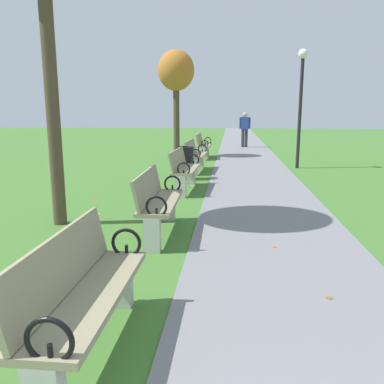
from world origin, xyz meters
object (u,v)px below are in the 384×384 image
trash_bin (185,163)px  park_bench_6 (203,145)px  pedestrian_walking (245,128)px  park_bench_3 (158,201)px  lamp_post (301,90)px  park_bench_4 (184,169)px  park_bench_2 (83,292)px  tree_2 (176,73)px  park_bench_5 (195,155)px

trash_bin → park_bench_6: bearing=88.2°
pedestrian_walking → park_bench_3: bearing=-96.9°
trash_bin → lamp_post: 4.38m
park_bench_4 → pedestrian_walking: size_ratio=1.00×
park_bench_3 → park_bench_6: bearing=90.0°
park_bench_2 → park_bench_6: size_ratio=1.00×
park_bench_2 → park_bench_3: size_ratio=1.00×
tree_2 → park_bench_6: bearing=-18.7°
park_bench_4 → park_bench_2: bearing=-90.0°
park_bench_6 → trash_bin: (-0.15, -4.62, -0.06)m
park_bench_4 → park_bench_6: same height
park_bench_6 → tree_2: 2.81m
park_bench_5 → lamp_post: size_ratio=0.47×
pedestrian_walking → trash_bin: pedestrian_walking is taller
park_bench_5 → trash_bin: 1.38m
park_bench_6 → lamp_post: lamp_post is taller
park_bench_5 → trash_bin: park_bench_5 is taller
park_bench_4 → tree_2: bearing=99.2°
park_bench_2 → park_bench_6: bearing=90.0°
park_bench_3 → tree_2: 9.95m
park_bench_3 → tree_2: bearing=96.2°
park_bench_3 → trash_bin: 4.58m
park_bench_3 → trash_bin: bearing=91.8°
tree_2 → trash_bin: tree_2 is taller
park_bench_5 → park_bench_6: 3.26m
park_bench_2 → park_bench_4: (0.00, 6.03, 0.00)m
pedestrian_walking → lamp_post: 6.97m
tree_2 → lamp_post: size_ratio=1.12×
tree_2 → park_bench_4: bearing=-80.8°
park_bench_2 → pedestrian_walking: size_ratio=0.99×
park_bench_4 → pedestrian_walking: bearing=81.1°
park_bench_4 → pedestrian_walking: pedestrian_walking is taller
park_bench_6 → pedestrian_walking: pedestrian_walking is taller
park_bench_6 → pedestrian_walking: (1.64, 4.40, 0.44)m
park_bench_2 → park_bench_4: bearing=90.0°
park_bench_3 → pedestrian_walking: pedestrian_walking is taller
park_bench_6 → park_bench_5: bearing=-90.0°
trash_bin → park_bench_4: bearing=-84.1°
park_bench_3 → park_bench_6: (-0.00, 9.20, 0.00)m
park_bench_5 → park_bench_3: bearing=-90.0°
park_bench_3 → lamp_post: bearing=66.3°
tree_2 → park_bench_3: bearing=-83.8°
park_bench_2 → pedestrian_walking: (1.64, 16.47, 0.44)m
park_bench_4 → lamp_post: bearing=51.1°
lamp_post → park_bench_4: bearing=-128.9°
pedestrian_walking → tree_2: bearing=-123.5°
park_bench_2 → lamp_post: size_ratio=0.46×
park_bench_4 → park_bench_5: size_ratio=1.00×
park_bench_2 → trash_bin: bearing=91.1°
park_bench_2 → pedestrian_walking: 16.56m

